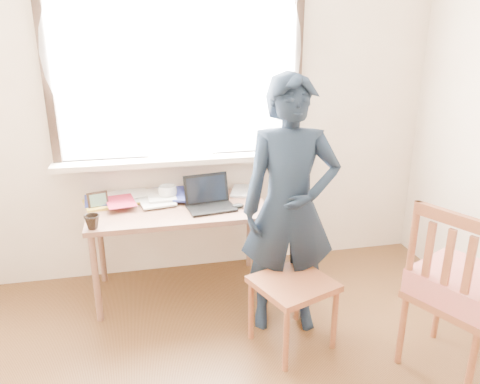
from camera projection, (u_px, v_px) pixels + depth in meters
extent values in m
cube|color=beige|center=(207.00, 107.00, 3.46)|extent=(3.50, 0.02, 2.60)
cube|color=white|center=(178.00, 65.00, 3.30)|extent=(1.70, 0.01, 1.30)
cube|color=black|center=(182.00, 159.00, 3.52)|extent=(1.82, 0.06, 0.06)
cube|color=black|center=(46.00, 68.00, 3.11)|extent=(0.06, 0.06, 1.30)
cube|color=black|center=(297.00, 64.00, 3.46)|extent=(0.06, 0.06, 1.30)
cube|color=beige|center=(183.00, 160.00, 3.45)|extent=(1.85, 0.20, 0.04)
cube|color=white|center=(178.00, 51.00, 3.20)|extent=(1.95, 0.02, 1.65)
cube|color=brown|center=(179.00, 210.00, 3.28)|extent=(1.24, 0.62, 0.04)
cylinder|color=brown|center=(96.00, 279.00, 3.04)|extent=(0.04, 0.04, 0.63)
cylinder|color=brown|center=(101.00, 244.00, 3.52)|extent=(0.04, 0.04, 0.63)
cylinder|color=brown|center=(267.00, 261.00, 3.26)|extent=(0.04, 0.04, 0.63)
cylinder|color=brown|center=(249.00, 230.00, 3.75)|extent=(0.04, 0.04, 0.63)
cube|color=black|center=(211.00, 208.00, 3.24)|extent=(0.35, 0.27, 0.02)
cube|color=black|center=(206.00, 189.00, 3.31)|extent=(0.33, 0.11, 0.21)
cube|color=black|center=(206.00, 189.00, 3.31)|extent=(0.29, 0.09, 0.17)
cube|color=black|center=(212.00, 208.00, 3.24)|extent=(0.30, 0.17, 0.00)
imported|color=white|center=(168.00, 193.00, 3.40)|extent=(0.19, 0.19, 0.11)
imported|color=black|center=(92.00, 222.00, 2.92)|extent=(0.12, 0.12, 0.09)
ellipsoid|color=black|center=(238.00, 206.00, 3.26)|extent=(0.09, 0.06, 0.03)
cube|color=white|center=(103.00, 204.00, 3.32)|extent=(0.32, 0.35, 0.02)
cube|color=white|center=(166.00, 193.00, 3.53)|extent=(0.30, 0.35, 0.02)
cube|color=white|center=(136.00, 196.00, 3.47)|extent=(0.34, 0.29, 0.00)
cube|color=#2D3693|center=(140.00, 194.00, 3.47)|extent=(0.33, 0.36, 0.02)
cube|color=white|center=(104.00, 199.00, 3.37)|extent=(0.31, 0.25, 0.01)
cube|color=white|center=(131.00, 199.00, 3.35)|extent=(0.20, 0.25, 0.02)
cube|color=gold|center=(110.00, 200.00, 3.34)|extent=(0.38, 0.39, 0.01)
cube|color=white|center=(99.00, 197.00, 3.37)|extent=(0.34, 0.35, 0.01)
cube|color=#2D3693|center=(96.00, 203.00, 3.23)|extent=(0.30, 0.29, 0.02)
cube|color=white|center=(139.00, 198.00, 3.34)|extent=(0.27, 0.32, 0.01)
imported|color=white|center=(129.00, 198.00, 3.41)|extent=(0.26, 0.31, 0.02)
imported|color=white|center=(232.00, 191.00, 3.58)|extent=(0.27, 0.32, 0.02)
cube|color=black|center=(98.00, 201.00, 3.24)|extent=(0.14, 0.06, 0.11)
cube|color=#43632C|center=(98.00, 201.00, 3.24)|extent=(0.11, 0.04, 0.08)
cube|color=brown|center=(293.00, 284.00, 2.78)|extent=(0.54, 0.53, 0.04)
cylinder|color=brown|center=(286.00, 341.00, 2.62)|extent=(0.03, 0.03, 0.40)
cylinder|color=brown|center=(251.00, 311.00, 2.90)|extent=(0.03, 0.03, 0.40)
cylinder|color=brown|center=(334.00, 320.00, 2.81)|extent=(0.03, 0.03, 0.40)
cylinder|color=brown|center=(297.00, 293.00, 3.08)|extent=(0.03, 0.03, 0.40)
cube|color=brown|center=(459.00, 298.00, 2.56)|extent=(0.61, 0.62, 0.04)
cylinder|color=brown|center=(471.00, 369.00, 2.38)|extent=(0.04, 0.04, 0.44)
cylinder|color=brown|center=(438.00, 307.00, 2.90)|extent=(0.04, 0.04, 0.44)
cylinder|color=brown|center=(402.00, 330.00, 2.68)|extent=(0.04, 0.04, 0.44)
cylinder|color=brown|center=(412.00, 248.00, 2.50)|extent=(0.04, 0.04, 0.53)
cube|color=brown|center=(455.00, 219.00, 2.27)|extent=(0.22, 0.40, 0.06)
cube|color=brown|center=(467.00, 276.00, 2.28)|extent=(0.04, 0.04, 0.43)
cube|color=brown|center=(447.00, 268.00, 2.36)|extent=(0.04, 0.04, 0.43)
cube|color=brown|center=(427.00, 260.00, 2.43)|extent=(0.04, 0.04, 0.43)
cube|color=#B1111C|center=(462.00, 284.00, 2.53)|extent=(0.60, 0.60, 0.14)
imported|color=black|center=(290.00, 208.00, 2.86)|extent=(0.66, 0.49, 1.62)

